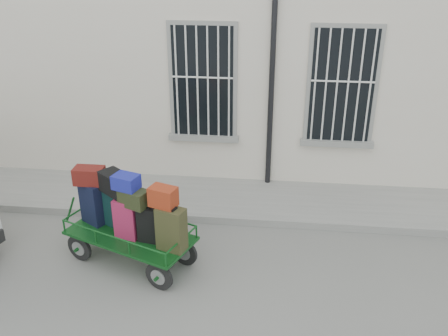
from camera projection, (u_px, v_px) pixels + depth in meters
name	position (u px, v px, depth m)	size (l,w,h in m)	color
ground	(203.00, 268.00, 8.08)	(80.00, 80.00, 0.00)	slate
building	(235.00, 23.00, 11.73)	(24.00, 5.15, 6.00)	beige
sidewalk	(219.00, 199.00, 10.03)	(24.00, 1.70, 0.15)	gray
luggage_cart	(128.00, 215.00, 7.89)	(2.43, 1.64, 1.62)	black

